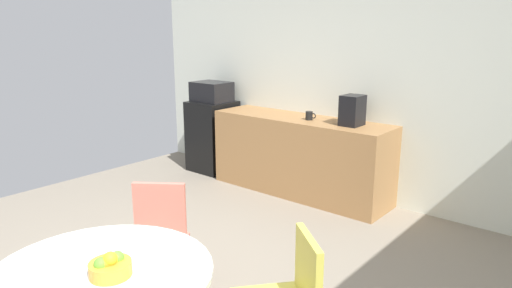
{
  "coord_description": "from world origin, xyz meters",
  "views": [
    {
      "loc": [
        2.45,
        -1.65,
        1.9
      ],
      "look_at": [
        0.04,
        1.24,
        0.95
      ],
      "focal_mm": 32.4,
      "sensor_mm": 36.0,
      "label": 1
    }
  ],
  "objects_px": {
    "coffee_maker": "(352,110)",
    "mini_fridge": "(213,136)",
    "microwave": "(212,92)",
    "fruit_bowl": "(110,266)",
    "chair_coral": "(157,229)",
    "mug_white": "(309,116)"
  },
  "relations": [
    {
      "from": "mini_fridge",
      "to": "microwave",
      "type": "bearing_deg",
      "value": 180.0
    },
    {
      "from": "chair_coral",
      "to": "fruit_bowl",
      "type": "bearing_deg",
      "value": -50.23
    },
    {
      "from": "mug_white",
      "to": "mini_fridge",
      "type": "bearing_deg",
      "value": 178.7
    },
    {
      "from": "mug_white",
      "to": "coffee_maker",
      "type": "xyz_separation_m",
      "value": [
        0.51,
        0.04,
        0.11
      ]
    },
    {
      "from": "fruit_bowl",
      "to": "mug_white",
      "type": "distance_m",
      "value": 3.32
    },
    {
      "from": "mini_fridge",
      "to": "chair_coral",
      "type": "distance_m",
      "value": 3.09
    },
    {
      "from": "fruit_bowl",
      "to": "coffee_maker",
      "type": "height_order",
      "value": "coffee_maker"
    },
    {
      "from": "chair_coral",
      "to": "microwave",
      "type": "bearing_deg",
      "value": 127.84
    },
    {
      "from": "mini_fridge",
      "to": "chair_coral",
      "type": "xyz_separation_m",
      "value": [
        1.89,
        -2.44,
        0.05
      ]
    },
    {
      "from": "chair_coral",
      "to": "mug_white",
      "type": "height_order",
      "value": "mug_white"
    },
    {
      "from": "coffee_maker",
      "to": "mini_fridge",
      "type": "bearing_deg",
      "value": 180.0
    },
    {
      "from": "fruit_bowl",
      "to": "chair_coral",
      "type": "bearing_deg",
      "value": 129.77
    },
    {
      "from": "mini_fridge",
      "to": "coffee_maker",
      "type": "xyz_separation_m",
      "value": [
        2.08,
        0.0,
        0.59
      ]
    },
    {
      "from": "microwave",
      "to": "mini_fridge",
      "type": "bearing_deg",
      "value": 0.0
    },
    {
      "from": "chair_coral",
      "to": "fruit_bowl",
      "type": "xyz_separation_m",
      "value": [
        0.65,
        -0.78,
        0.27
      ]
    },
    {
      "from": "microwave",
      "to": "chair_coral",
      "type": "relative_size",
      "value": 0.58
    },
    {
      "from": "microwave",
      "to": "fruit_bowl",
      "type": "bearing_deg",
      "value": -51.68
    },
    {
      "from": "microwave",
      "to": "chair_coral",
      "type": "bearing_deg",
      "value": -52.16
    },
    {
      "from": "mini_fridge",
      "to": "chair_coral",
      "type": "relative_size",
      "value": 1.14
    },
    {
      "from": "mini_fridge",
      "to": "microwave",
      "type": "distance_m",
      "value": 0.6
    },
    {
      "from": "chair_coral",
      "to": "fruit_bowl",
      "type": "distance_m",
      "value": 1.04
    },
    {
      "from": "mini_fridge",
      "to": "microwave",
      "type": "xyz_separation_m",
      "value": [
        -0.0,
        0.0,
        0.6
      ]
    }
  ]
}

